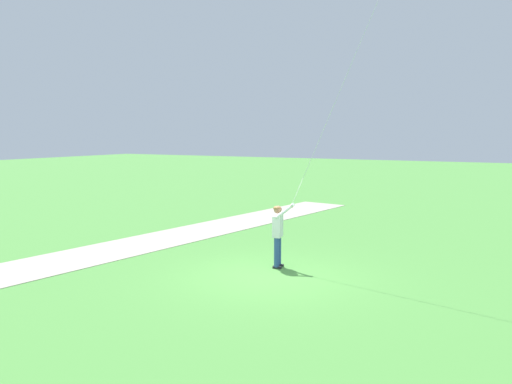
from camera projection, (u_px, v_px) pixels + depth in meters
The scene contains 3 objects.
ground_plane at pixel (270, 276), 13.38m from camera, with size 120.00×120.00×0.00m, color #4C8E3D.
walkway_path at pixel (46, 265), 14.52m from camera, with size 2.40×32.00×0.02m, color #ADA393.
person_kite_flyer at pixel (278, 230), 14.18m from camera, with size 0.63×0.51×1.83m.
Camera 1 is at (-5.92, 11.63, 3.70)m, focal length 36.14 mm.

